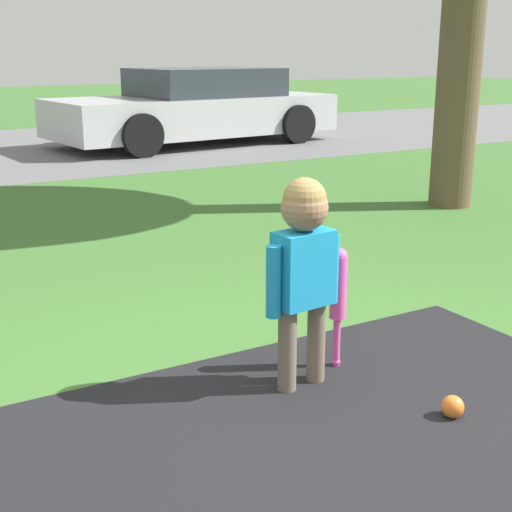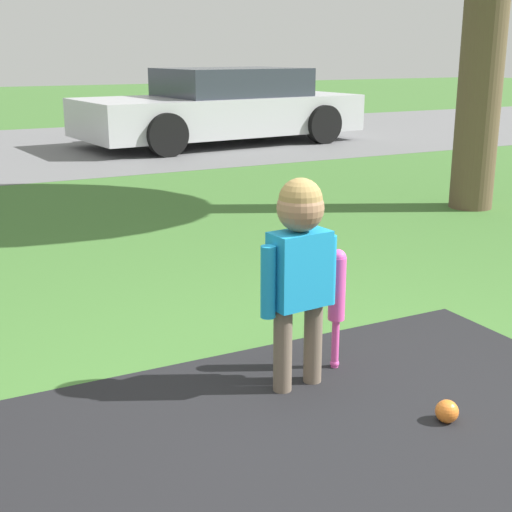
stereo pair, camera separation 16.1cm
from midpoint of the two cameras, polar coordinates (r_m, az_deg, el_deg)
name	(u,v)px [view 2 (the right image)]	position (r m, az deg, el deg)	size (l,w,h in m)	color
ground_plane	(333,456)	(2.73, 7.90, -15.55)	(60.00, 60.00, 0.00)	#3D6B2D
child	(300,255)	(2.99, 5.05, 0.07)	(0.38, 0.20, 0.93)	#6B5B4C
baseball_bat	(337,293)	(3.27, 7.90, -2.93)	(0.08, 0.08, 0.58)	#E54CA5
sports_ball	(447,412)	(3.02, 16.58, -11.87)	(0.09, 0.09, 0.09)	orange
parked_car	(222,108)	(11.58, -2.32, 11.78)	(4.60, 2.34, 1.17)	#B7B7BC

